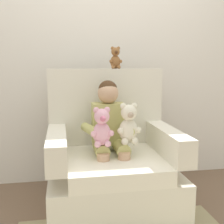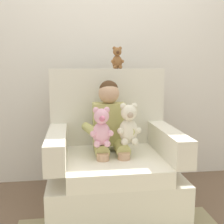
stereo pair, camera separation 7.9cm
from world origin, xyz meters
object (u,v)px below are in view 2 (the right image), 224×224
at_px(armchair, 112,165).
at_px(plush_cream, 129,125).
at_px(seated_child, 110,127).
at_px(plush_brown_on_backrest, 117,58).
at_px(plush_pink, 101,128).

relative_size(armchair, plush_cream, 3.63).
bearing_deg(seated_child, plush_cream, -41.59).
bearing_deg(plush_brown_on_backrest, armchair, -97.25).
height_order(seated_child, plush_pink, seated_child).
distance_m(armchair, seated_child, 0.32).
relative_size(armchair, seated_child, 1.37).
distance_m(armchair, plush_cream, 0.40).
bearing_deg(seated_child, plush_brown_on_backrest, 77.42).
distance_m(armchair, plush_pink, 0.40).
height_order(armchair, plush_pink, armchair).
relative_size(plush_cream, plush_brown_on_backrest, 1.60).
height_order(plush_pink, plush_brown_on_backrest, plush_brown_on_backrest).
bearing_deg(plush_cream, armchair, 107.58).
bearing_deg(plush_cream, plush_pink, 167.34).
bearing_deg(plush_brown_on_backrest, plush_cream, -78.37).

